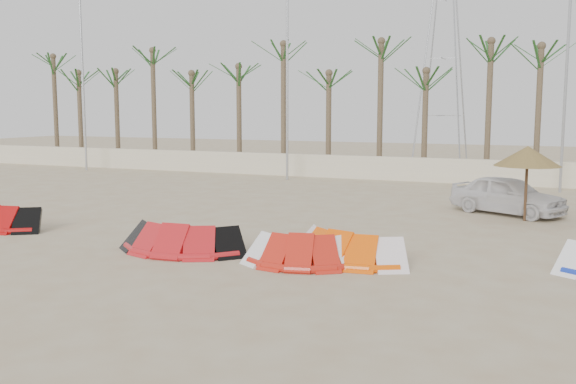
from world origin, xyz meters
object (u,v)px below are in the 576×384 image
at_px(kite_red_mid, 187,236).
at_px(kite_red_right, 307,248).
at_px(kite_orange, 349,244).
at_px(car, 508,195).
at_px(kite_red_left, 8,214).
at_px(parasol_left, 528,156).

distance_m(kite_red_mid, kite_red_right, 3.62).
bearing_deg(kite_red_right, kite_orange, 43.80).
bearing_deg(kite_red_right, kite_red_mid, 178.39).
bearing_deg(car, kite_orange, -172.98).
bearing_deg(kite_red_left, car, 31.15).
distance_m(kite_red_left, kite_red_mid, 7.56).
bearing_deg(kite_orange, car, 70.76).
distance_m(kite_red_right, car, 10.94).
bearing_deg(parasol_left, kite_red_left, -153.50).
bearing_deg(kite_orange, kite_red_left, 179.59).
xyz_separation_m(kite_red_mid, car, (7.73, 10.03, 0.31)).
height_order(kite_red_mid, car, car).
relative_size(kite_red_mid, parasol_left, 1.40).
height_order(kite_red_right, car, car).
relative_size(kite_orange, car, 0.87).
bearing_deg(parasol_left, kite_orange, -116.09).
bearing_deg(kite_orange, kite_red_mid, -170.75).
distance_m(kite_orange, parasol_left, 9.13).
xyz_separation_m(kite_orange, parasol_left, (3.93, 8.03, 1.87)).
xyz_separation_m(kite_red_right, parasol_left, (4.80, 8.86, 1.87)).
height_order(kite_red_right, parasol_left, parasol_left).
bearing_deg(kite_red_left, parasol_left, 26.50).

